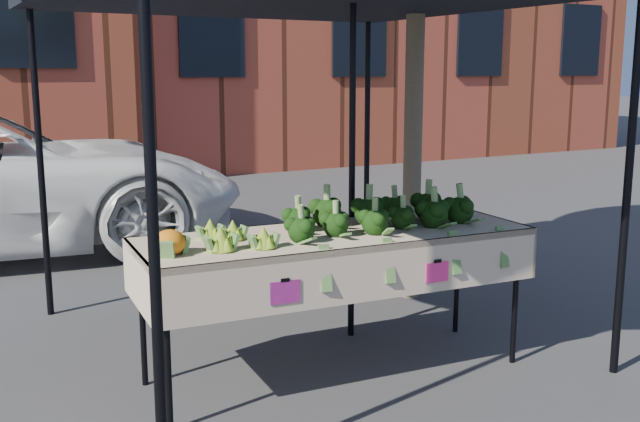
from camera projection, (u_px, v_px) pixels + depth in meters
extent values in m
plane|color=#363639|center=(329.00, 364.00, 4.80)|extent=(90.00, 90.00, 0.00)
cube|color=beige|center=(336.00, 304.00, 4.57)|extent=(2.45, 0.98, 0.90)
cube|color=#F22D8C|center=(294.00, 293.00, 3.94)|extent=(0.17, 0.01, 0.12)
cube|color=#FA2F81|center=(438.00, 270.00, 4.40)|extent=(0.17, 0.01, 0.12)
ellipsoid|color=black|center=(372.00, 210.00, 4.62)|extent=(1.34, 0.54, 0.22)
ellipsoid|color=#9EB030|center=(231.00, 229.00, 4.19)|extent=(0.40, 0.54, 0.17)
ellipsoid|color=orange|center=(170.00, 241.00, 3.93)|extent=(0.17, 0.17, 0.16)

